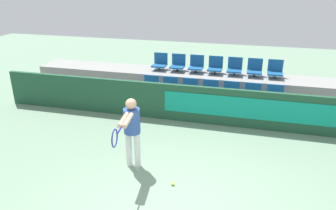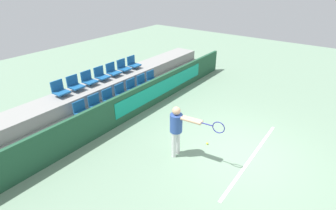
{
  "view_description": "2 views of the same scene",
  "coord_description": "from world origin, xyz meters",
  "px_view_note": "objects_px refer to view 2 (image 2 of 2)",
  "views": [
    {
      "loc": [
        1.06,
        -4.27,
        3.86
      ],
      "look_at": [
        -0.67,
        2.44,
        1.06
      ],
      "focal_mm": 35.0,
      "sensor_mm": 36.0,
      "label": 1
    },
    {
      "loc": [
        -6.19,
        -2.02,
        4.69
      ],
      "look_at": [
        -0.2,
        2.41,
        0.91
      ],
      "focal_mm": 28.0,
      "sensor_mm": 36.0,
      "label": 2
    }
  ],
  "objects_px": {
    "stadium_chair_7": "(60,90)",
    "stadium_chair_11": "(113,71)",
    "stadium_chair_6": "(153,78)",
    "stadium_chair_10": "(101,75)",
    "stadium_chair_2": "(110,98)",
    "stadium_chair_8": "(75,84)",
    "stadium_chair_13": "(133,63)",
    "tennis_ball": "(207,143)",
    "stadium_chair_1": "(96,104)",
    "stadium_chair_12": "(123,67)",
    "stadium_chair_9": "(89,79)",
    "tennis_player": "(178,127)",
    "stadium_chair_5": "(143,82)",
    "stadium_chair_0": "(82,110)",
    "stadium_chair_3": "(122,92)",
    "stadium_chair_4": "(133,87)"
  },
  "relations": [
    {
      "from": "stadium_chair_7",
      "to": "stadium_chair_11",
      "type": "relative_size",
      "value": 1.0
    },
    {
      "from": "stadium_chair_6",
      "to": "stadium_chair_10",
      "type": "relative_size",
      "value": 1.0
    },
    {
      "from": "stadium_chair_2",
      "to": "stadium_chair_6",
      "type": "height_order",
      "value": "same"
    },
    {
      "from": "stadium_chair_7",
      "to": "stadium_chair_8",
      "type": "distance_m",
      "value": 0.6
    },
    {
      "from": "stadium_chair_13",
      "to": "tennis_ball",
      "type": "bearing_deg",
      "value": -112.34
    },
    {
      "from": "stadium_chair_1",
      "to": "stadium_chair_12",
      "type": "relative_size",
      "value": 1.0
    },
    {
      "from": "stadium_chair_12",
      "to": "stadium_chair_11",
      "type": "bearing_deg",
      "value": 180.0
    },
    {
      "from": "stadium_chair_1",
      "to": "stadium_chair_8",
      "type": "xyz_separation_m",
      "value": [
        0.0,
        1.09,
        0.45
      ]
    },
    {
      "from": "stadium_chair_7",
      "to": "stadium_chair_9",
      "type": "distance_m",
      "value": 1.21
    },
    {
      "from": "tennis_player",
      "to": "stadium_chair_5",
      "type": "bearing_deg",
      "value": 48.14
    },
    {
      "from": "stadium_chair_0",
      "to": "tennis_ball",
      "type": "height_order",
      "value": "stadium_chair_0"
    },
    {
      "from": "stadium_chair_0",
      "to": "stadium_chair_11",
      "type": "distance_m",
      "value": 2.69
    },
    {
      "from": "stadium_chair_2",
      "to": "stadium_chair_12",
      "type": "height_order",
      "value": "stadium_chair_12"
    },
    {
      "from": "stadium_chair_1",
      "to": "stadium_chair_6",
      "type": "distance_m",
      "value": 3.02
    },
    {
      "from": "stadium_chair_3",
      "to": "stadium_chair_9",
      "type": "bearing_deg",
      "value": 119.06
    },
    {
      "from": "stadium_chair_7",
      "to": "stadium_chair_13",
      "type": "bearing_deg",
      "value": 0.0
    },
    {
      "from": "stadium_chair_8",
      "to": "tennis_ball",
      "type": "distance_m",
      "value": 5.09
    },
    {
      "from": "stadium_chair_2",
      "to": "tennis_ball",
      "type": "height_order",
      "value": "stadium_chair_2"
    },
    {
      "from": "stadium_chair_0",
      "to": "stadium_chair_3",
      "type": "relative_size",
      "value": 1.0
    },
    {
      "from": "stadium_chair_13",
      "to": "tennis_player",
      "type": "relative_size",
      "value": 0.34
    },
    {
      "from": "stadium_chair_1",
      "to": "stadium_chair_2",
      "type": "relative_size",
      "value": 1.0
    },
    {
      "from": "stadium_chair_1",
      "to": "tennis_ball",
      "type": "distance_m",
      "value": 3.97
    },
    {
      "from": "stadium_chair_3",
      "to": "stadium_chair_10",
      "type": "height_order",
      "value": "stadium_chair_10"
    },
    {
      "from": "stadium_chair_7",
      "to": "stadium_chair_12",
      "type": "relative_size",
      "value": 1.0
    },
    {
      "from": "stadium_chair_0",
      "to": "tennis_player",
      "type": "bearing_deg",
      "value": -79.06
    },
    {
      "from": "stadium_chair_13",
      "to": "tennis_player",
      "type": "xyz_separation_m",
      "value": [
        -2.98,
        -4.45,
        -0.16
      ]
    },
    {
      "from": "stadium_chair_1",
      "to": "stadium_chair_4",
      "type": "relative_size",
      "value": 1.0
    },
    {
      "from": "stadium_chair_0",
      "to": "stadium_chair_2",
      "type": "xyz_separation_m",
      "value": [
        1.21,
        0.0,
        0.0
      ]
    },
    {
      "from": "stadium_chair_0",
      "to": "stadium_chair_1",
      "type": "distance_m",
      "value": 0.6
    },
    {
      "from": "stadium_chair_0",
      "to": "stadium_chair_3",
      "type": "distance_m",
      "value": 1.81
    },
    {
      "from": "stadium_chair_6",
      "to": "stadium_chair_11",
      "type": "xyz_separation_m",
      "value": [
        -1.21,
        1.09,
        0.45
      ]
    },
    {
      "from": "stadium_chair_0",
      "to": "stadium_chair_4",
      "type": "height_order",
      "value": "same"
    },
    {
      "from": "stadium_chair_10",
      "to": "stadium_chair_12",
      "type": "height_order",
      "value": "same"
    },
    {
      "from": "stadium_chair_6",
      "to": "stadium_chair_0",
      "type": "bearing_deg",
      "value": 180.0
    },
    {
      "from": "stadium_chair_0",
      "to": "stadium_chair_4",
      "type": "distance_m",
      "value": 2.42
    },
    {
      "from": "stadium_chair_3",
      "to": "stadium_chair_5",
      "type": "relative_size",
      "value": 1.0
    },
    {
      "from": "stadium_chair_3",
      "to": "tennis_player",
      "type": "relative_size",
      "value": 0.34
    },
    {
      "from": "stadium_chair_7",
      "to": "tennis_player",
      "type": "xyz_separation_m",
      "value": [
        0.65,
        -4.45,
        -0.16
      ]
    },
    {
      "from": "stadium_chair_5",
      "to": "stadium_chair_7",
      "type": "height_order",
      "value": "stadium_chair_7"
    },
    {
      "from": "stadium_chair_3",
      "to": "stadium_chair_5",
      "type": "height_order",
      "value": "same"
    },
    {
      "from": "stadium_chair_1",
      "to": "stadium_chair_2",
      "type": "distance_m",
      "value": 0.6
    },
    {
      "from": "stadium_chair_0",
      "to": "tennis_player",
      "type": "relative_size",
      "value": 0.34
    },
    {
      "from": "stadium_chair_3",
      "to": "stadium_chair_13",
      "type": "height_order",
      "value": "stadium_chair_13"
    },
    {
      "from": "stadium_chair_2",
      "to": "stadium_chair_13",
      "type": "height_order",
      "value": "stadium_chair_13"
    },
    {
      "from": "stadium_chair_5",
      "to": "stadium_chair_9",
      "type": "xyz_separation_m",
      "value": [
        -1.81,
        1.09,
        0.45
      ]
    },
    {
      "from": "stadium_chair_8",
      "to": "stadium_chair_9",
      "type": "bearing_deg",
      "value": 0.0
    },
    {
      "from": "stadium_chair_4",
      "to": "stadium_chair_7",
      "type": "bearing_deg",
      "value": 155.78
    },
    {
      "from": "stadium_chair_13",
      "to": "stadium_chair_3",
      "type": "bearing_deg",
      "value": -149.04
    },
    {
      "from": "stadium_chair_2",
      "to": "stadium_chair_11",
      "type": "bearing_deg",
      "value": 41.98
    },
    {
      "from": "stadium_chair_0",
      "to": "stadium_chair_8",
      "type": "xyz_separation_m",
      "value": [
        0.6,
        1.09,
        0.45
      ]
    }
  ]
}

